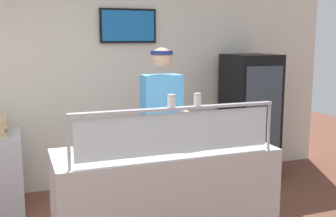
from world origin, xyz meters
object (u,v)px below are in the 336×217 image
pizza_tray (180,144)px  worker_figure (162,125)px  parmesan_shaker (171,102)px  drink_fridge (250,117)px  pepper_flake_shaker (197,100)px  pizza_server (177,142)px

pizza_tray → worker_figure: (0.06, 0.61, 0.04)m
parmesan_shaker → drink_fridge: drink_fridge is taller
drink_fridge → parmesan_shaker: bearing=-134.5°
pepper_flake_shaker → worker_figure: 1.03m
pizza_tray → pizza_server: pizza_server is taller
pepper_flake_shaker → worker_figure: worker_figure is taller
pizza_server → drink_fridge: (1.64, 1.53, -0.17)m
worker_figure → pizza_server: bearing=-98.1°
drink_fridge → pizza_tray: bearing=-136.9°
worker_figure → pepper_flake_shaker: bearing=-93.5°
pizza_server → pepper_flake_shaker: pepper_flake_shaker is taller
pepper_flake_shaker → worker_figure: size_ratio=0.06×
pizza_server → parmesan_shaker: 0.54m
worker_figure → drink_fridge: worker_figure is taller
pizza_tray → drink_fridge: drink_fridge is taller
pepper_flake_shaker → drink_fridge: 2.52m
pizza_tray → pizza_server: bearing=-144.2°
pizza_tray → parmesan_shaker: parmesan_shaker is taller
pizza_tray → worker_figure: worker_figure is taller
pepper_flake_shaker → drink_fridge: (1.61, 1.85, -0.56)m
pizza_tray → parmesan_shaker: bearing=-120.9°
pizza_tray → parmesan_shaker: (-0.21, -0.34, 0.42)m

